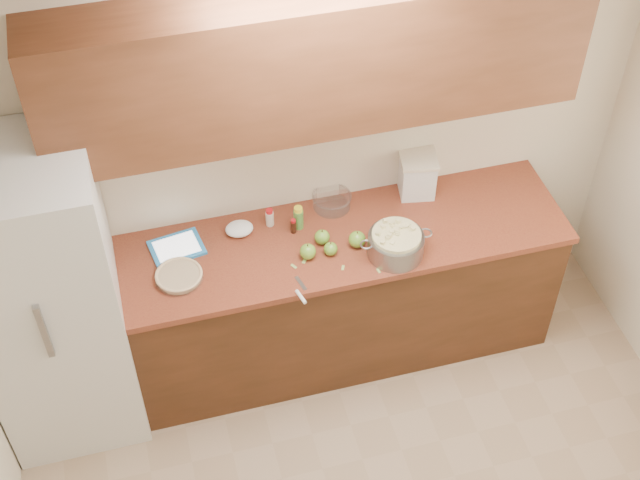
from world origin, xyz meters
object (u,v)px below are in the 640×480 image
object	(u,v)px
flour_canister	(417,174)
tablet	(177,248)
pie	(179,276)
colander	(396,244)

from	to	relation	value
flour_canister	tablet	distance (m)	1.37
flour_canister	pie	bearing A→B (deg)	-167.23
pie	colander	world-z (taller)	colander
flour_canister	tablet	xyz separation A→B (m)	(-1.36, -0.10, -0.12)
pie	tablet	bearing A→B (deg)	84.77
pie	tablet	size ratio (longest dim) A/B	0.83
flour_canister	colander	bearing A→B (deg)	-121.54
colander	flour_canister	world-z (taller)	flour_canister
colander	tablet	xyz separation A→B (m)	(-1.10, 0.33, -0.06)
colander	tablet	distance (m)	1.15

